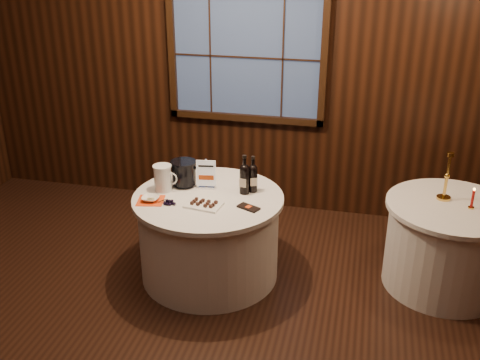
% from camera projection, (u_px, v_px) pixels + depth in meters
% --- Properties ---
extents(ground, '(6.00, 6.00, 0.00)m').
position_uv_depth(ground, '(173.00, 347.00, 4.15)').
color(ground, black).
rests_on(ground, ground).
extents(back_wall, '(6.00, 0.10, 3.00)m').
position_uv_depth(back_wall, '(247.00, 67.00, 5.73)').
color(back_wall, black).
rests_on(back_wall, ground).
extents(main_table, '(1.28, 1.28, 0.77)m').
position_uv_depth(main_table, '(209.00, 236.00, 4.88)').
color(main_table, white).
rests_on(main_table, ground).
extents(side_table, '(1.08, 1.08, 0.77)m').
position_uv_depth(side_table, '(447.00, 245.00, 4.73)').
color(side_table, white).
rests_on(side_table, ground).
extents(sign_stand, '(0.17, 0.10, 0.27)m').
position_uv_depth(sign_stand, '(206.00, 178.00, 4.84)').
color(sign_stand, silver).
rests_on(sign_stand, main_table).
extents(port_bottle_left, '(0.08, 0.09, 0.35)m').
position_uv_depth(port_bottle_left, '(244.00, 177.00, 4.72)').
color(port_bottle_left, black).
rests_on(port_bottle_left, main_table).
extents(port_bottle_right, '(0.08, 0.09, 0.32)m').
position_uv_depth(port_bottle_right, '(253.00, 176.00, 4.76)').
color(port_bottle_right, black).
rests_on(port_bottle_right, main_table).
extents(ice_bucket, '(0.23, 0.23, 0.23)m').
position_uv_depth(ice_bucket, '(184.00, 173.00, 4.88)').
color(ice_bucket, black).
rests_on(ice_bucket, main_table).
extents(chocolate_plate, '(0.31, 0.23, 0.04)m').
position_uv_depth(chocolate_plate, '(204.00, 204.00, 4.55)').
color(chocolate_plate, white).
rests_on(chocolate_plate, main_table).
extents(chocolate_box, '(0.20, 0.16, 0.01)m').
position_uv_depth(chocolate_box, '(248.00, 208.00, 4.52)').
color(chocolate_box, black).
rests_on(chocolate_box, main_table).
extents(grape_bunch, '(0.17, 0.07, 0.04)m').
position_uv_depth(grape_bunch, '(169.00, 202.00, 4.58)').
color(grape_bunch, black).
rests_on(grape_bunch, main_table).
extents(glass_pitcher, '(0.21, 0.16, 0.23)m').
position_uv_depth(glass_pitcher, '(163.00, 178.00, 4.79)').
color(glass_pitcher, silver).
rests_on(glass_pitcher, main_table).
extents(orange_napkin, '(0.25, 0.25, 0.00)m').
position_uv_depth(orange_napkin, '(151.00, 201.00, 4.65)').
color(orange_napkin, '#E64513').
rests_on(orange_napkin, main_table).
extents(cracker_bowl, '(0.15, 0.15, 0.04)m').
position_uv_depth(cracker_bowl, '(151.00, 198.00, 4.64)').
color(cracker_bowl, white).
rests_on(cracker_bowl, orange_napkin).
extents(brass_candlestick, '(0.12, 0.12, 0.41)m').
position_uv_depth(brass_candlestick, '(446.00, 183.00, 4.62)').
color(brass_candlestick, gold).
rests_on(brass_candlestick, side_table).
extents(red_candle, '(0.05, 0.05, 0.18)m').
position_uv_depth(red_candle, '(472.00, 200.00, 4.49)').
color(red_candle, gold).
rests_on(red_candle, side_table).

